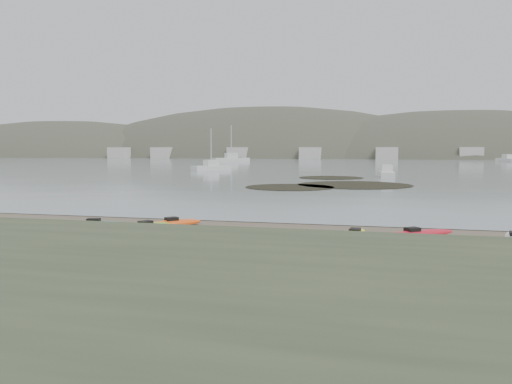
# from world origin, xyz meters

# --- Properties ---
(ground) EXTENTS (600.00, 600.00, 0.00)m
(ground) POSITION_xyz_m (0.00, 0.00, 0.00)
(ground) COLOR tan
(ground) RESTS_ON ground
(wet_sand) EXTENTS (60.00, 60.00, 0.00)m
(wet_sand) POSITION_xyz_m (0.00, -0.30, 0.00)
(wet_sand) COLOR brown
(wet_sand) RESTS_ON ground
(water) EXTENTS (1200.00, 1200.00, 0.00)m
(water) POSITION_xyz_m (0.00, 300.00, 0.01)
(water) COLOR slate
(water) RESTS_ON ground
(kayaks) EXTENTS (23.33, 7.24, 0.34)m
(kayaks) POSITION_xyz_m (-0.27, -3.89, 0.17)
(kayaks) COLOR #FEFB15
(kayaks) RESTS_ON ground
(kelp_mats) EXTENTS (15.31, 23.79, 0.04)m
(kelp_mats) POSITION_xyz_m (1.16, 27.75, 0.03)
(kelp_mats) COLOR black
(kelp_mats) RESTS_ON water
(moored_boats) EXTENTS (76.85, 87.68, 1.30)m
(moored_boats) POSITION_xyz_m (4.70, 88.18, 0.57)
(moored_boats) COLOR silver
(moored_boats) RESTS_ON ground
(far_hills) EXTENTS (550.00, 135.00, 80.00)m
(far_hills) POSITION_xyz_m (39.38, 193.97, -15.93)
(far_hills) COLOR #384235
(far_hills) RESTS_ON ground
(far_town) EXTENTS (199.00, 5.00, 4.00)m
(far_town) POSITION_xyz_m (6.00, 145.00, 2.00)
(far_town) COLOR beige
(far_town) RESTS_ON ground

